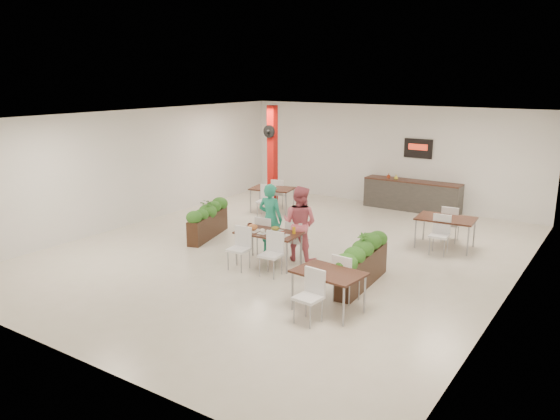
# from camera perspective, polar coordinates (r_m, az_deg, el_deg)

# --- Properties ---
(ground) EXTENTS (12.00, 12.00, 0.00)m
(ground) POSITION_cam_1_polar(r_m,az_deg,el_deg) (13.10, 0.67, -4.36)
(ground) COLOR beige
(ground) RESTS_ON ground
(room_shell) EXTENTS (10.10, 12.10, 3.22)m
(room_shell) POSITION_cam_1_polar(r_m,az_deg,el_deg) (12.62, 0.70, 4.33)
(room_shell) COLOR white
(room_shell) RESTS_ON ground
(red_column) EXTENTS (0.40, 0.41, 3.20)m
(red_column) POSITION_cam_1_polar(r_m,az_deg,el_deg) (17.43, -0.82, 5.78)
(red_column) COLOR #B5110C
(red_column) RESTS_ON ground
(service_counter) EXTENTS (3.00, 0.64, 2.20)m
(service_counter) POSITION_cam_1_polar(r_m,az_deg,el_deg) (17.48, 13.62, 1.57)
(service_counter) COLOR #302E2B
(service_counter) RESTS_ON ground
(main_table) EXTENTS (1.46, 1.71, 0.92)m
(main_table) POSITION_cam_1_polar(r_m,az_deg,el_deg) (12.06, -1.24, -2.82)
(main_table) COLOR black
(main_table) RESTS_ON ground
(diner_man) EXTENTS (0.64, 0.45, 1.68)m
(diner_man) POSITION_cam_1_polar(r_m,az_deg,el_deg) (12.73, -1.00, -0.95)
(diner_man) COLOR #229774
(diner_man) RESTS_ON ground
(diner_woman) EXTENTS (0.88, 0.71, 1.71)m
(diner_woman) POSITION_cam_1_polar(r_m,az_deg,el_deg) (12.31, 2.07, -1.40)
(diner_woman) COLOR #DA6172
(diner_woman) RESTS_ON ground
(planter_left) EXTENTS (0.83, 1.90, 1.02)m
(planter_left) POSITION_cam_1_polar(r_m,az_deg,el_deg) (14.23, -7.55, -0.85)
(planter_left) COLOR black
(planter_left) RESTS_ON ground
(planter_right) EXTENTS (0.51, 2.10, 1.10)m
(planter_right) POSITION_cam_1_polar(r_m,az_deg,el_deg) (10.99, 8.60, -5.33)
(planter_right) COLOR black
(planter_right) RESTS_ON ground
(side_table_a) EXTENTS (1.41, 1.67, 0.92)m
(side_table_a) POSITION_cam_1_polar(r_m,az_deg,el_deg) (16.75, -0.81, 1.94)
(side_table_a) COLOR black
(side_table_a) RESTS_ON ground
(side_table_b) EXTENTS (1.42, 1.65, 0.92)m
(side_table_b) POSITION_cam_1_polar(r_m,az_deg,el_deg) (13.83, 16.93, -1.22)
(side_table_b) COLOR black
(side_table_b) RESTS_ON ground
(side_table_c) EXTENTS (1.28, 1.65, 0.92)m
(side_table_c) POSITION_cam_1_polar(r_m,az_deg,el_deg) (9.72, 5.10, -7.12)
(side_table_c) COLOR black
(side_table_c) RESTS_ON ground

